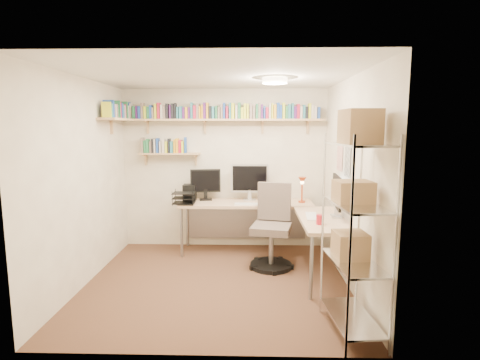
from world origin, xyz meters
The scene contains 6 objects.
ground centered at (0.00, 0.00, 0.00)m, with size 3.20×3.20×0.00m, color #4E3421.
room_shell centered at (0.00, 0.00, 1.55)m, with size 3.24×3.04×2.52m.
wall_shelves centered at (-0.40, 1.30, 2.03)m, with size 3.12×1.09×0.80m.
corner_desk centered at (0.50, 0.93, 0.77)m, with size 2.40×1.98×1.35m.
office_chair centered at (0.71, 0.59, 0.48)m, with size 0.61×0.63×1.15m.
wire_rack centered at (1.36, -1.06, 1.30)m, with size 0.46×0.84×2.07m.
Camera 1 is at (0.40, -4.41, 1.91)m, focal length 28.00 mm.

